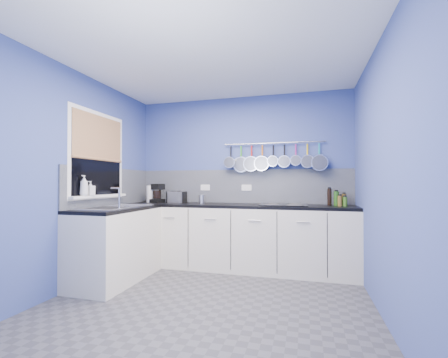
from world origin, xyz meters
The scene contains 42 objects.
floor centered at (0.00, 0.00, -0.01)m, with size 3.20×3.00×0.02m, color #47474C.
ceiling centered at (0.00, 0.00, 2.51)m, with size 3.20×3.00×0.02m, color white.
wall_back centered at (0.00, 1.51, 1.25)m, with size 3.20×0.02×2.50m, color #3C4C91.
wall_front centered at (0.00, -1.51, 1.25)m, with size 3.20×0.02×2.50m, color #3C4C91.
wall_left centered at (-1.61, 0.00, 1.25)m, with size 0.02×3.00×2.50m, color #3C4C91.
wall_right centered at (1.61, 0.00, 1.25)m, with size 0.02×3.00×2.50m, color #3C4C91.
backsplash_back centered at (0.00, 1.49, 1.15)m, with size 3.20×0.02×0.50m, color slate.
backsplash_left centered at (-1.59, 0.60, 1.15)m, with size 0.02×1.80×0.50m, color slate.
cabinet_run_back centered at (0.00, 1.20, 0.43)m, with size 3.20×0.60×0.86m, color silver.
worktop_back centered at (0.00, 1.20, 0.88)m, with size 3.20×0.60×0.04m, color black.
cabinet_run_left centered at (-1.30, 0.30, 0.43)m, with size 0.60×1.20×0.86m, color silver.
worktop_left centered at (-1.30, 0.30, 0.88)m, with size 0.60×1.20×0.04m, color black.
window_frame centered at (-1.58, 0.30, 1.55)m, with size 0.01×1.00×1.10m, color white.
window_glass centered at (-1.57, 0.30, 1.55)m, with size 0.01×0.90×1.00m, color black.
bamboo_blind centered at (-1.56, 0.30, 1.77)m, with size 0.01×0.90×0.55m, color tan.
window_sill centered at (-1.55, 0.30, 1.04)m, with size 0.10×0.98×0.03m, color white.
sink_unit centered at (-1.30, 0.30, 0.90)m, with size 0.50×0.95×0.01m, color silver.
mixer_tap centered at (-1.14, 0.12, 1.03)m, with size 0.12×0.08×0.26m, color silver, non-canonical shape.
socket_left centered at (-0.55, 1.48, 1.13)m, with size 0.15×0.01×0.09m, color white.
socket_right centered at (0.10, 1.48, 1.13)m, with size 0.15×0.01×0.09m, color white.
pot_rail centered at (0.50, 1.45, 1.78)m, with size 0.02×0.02×1.45m, color silver.
soap_bottle_a centered at (-1.53, 0.01, 1.17)m, with size 0.09×0.09×0.24m, color white.
soap_bottle_b centered at (-1.53, 0.11, 1.14)m, with size 0.08×0.08×0.17m, color white.
paper_towel centered at (-1.37, 1.24, 1.03)m, with size 0.12×0.12×0.26m, color white.
coffee_maker centered at (-1.24, 1.23, 1.04)m, with size 0.16×0.18×0.29m, color black, non-canonical shape.
toaster centered at (-0.95, 1.30, 0.98)m, with size 0.26×0.15×0.17m, color silver.
canister centered at (-0.54, 1.28, 0.96)m, with size 0.09×0.09×0.12m, color silver.
hob centered at (0.67, 1.22, 0.91)m, with size 0.62×0.55×0.01m, color black.
pan_0 centered at (-0.13, 1.44, 1.60)m, with size 0.17×0.13×0.36m, color silver, non-canonical shape.
pan_1 centered at (0.02, 1.44, 1.57)m, with size 0.23×0.05×0.42m, color silver, non-canonical shape.
pan_2 centered at (0.18, 1.44, 1.57)m, with size 0.22×0.10×0.41m, color silver, non-canonical shape.
pan_3 centered at (0.34, 1.44, 1.58)m, with size 0.22×0.12×0.41m, color silver, non-canonical shape.
pan_4 centered at (0.50, 1.44, 1.61)m, with size 0.16×0.13×0.35m, color silver, non-canonical shape.
pan_5 centered at (0.66, 1.44, 1.60)m, with size 0.17×0.10×0.36m, color silver, non-canonical shape.
pan_6 centered at (0.82, 1.44, 1.61)m, with size 0.15×0.12×0.34m, color silver, non-canonical shape.
pan_7 centered at (0.98, 1.44, 1.59)m, with size 0.18×0.11×0.37m, color silver, non-canonical shape.
pan_8 centered at (1.14, 1.44, 1.57)m, with size 0.23×0.12×0.42m, color silver, non-canonical shape.
condiment_0 centered at (1.44, 1.31, 0.98)m, with size 0.06×0.06×0.15m, color brown.
condiment_1 centered at (1.34, 1.32, 0.99)m, with size 0.07×0.07×0.19m, color #265919.
condiment_2 centered at (1.26, 1.30, 1.01)m, with size 0.06×0.06×0.22m, color black.
condiment_3 centered at (1.44, 1.23, 0.96)m, with size 0.06×0.06×0.12m, color #3F721E.
condiment_4 centered at (1.38, 1.20, 0.97)m, with size 0.06×0.06×0.13m, color brown.
Camera 1 is at (0.95, -2.89, 1.20)m, focal length 23.84 mm.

